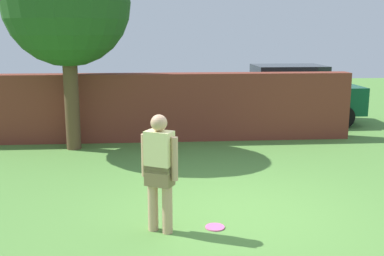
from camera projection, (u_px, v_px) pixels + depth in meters
name	position (u px, v px, depth m)	size (l,w,h in m)	color
ground_plane	(239.00, 213.00, 7.00)	(40.00, 40.00, 0.00)	#568C3D
brick_wall	(145.00, 107.00, 11.50)	(10.26, 0.50, 1.67)	brown
tree	(67.00, 4.00, 10.18)	(2.79, 2.79, 4.70)	brown
person	(160.00, 168.00, 6.16)	(0.48, 0.37, 1.62)	tan
car	(288.00, 94.00, 13.71)	(4.21, 1.94, 1.72)	#0C4C2D
frisbee_pink	(215.00, 227.00, 6.45)	(0.27, 0.27, 0.02)	pink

